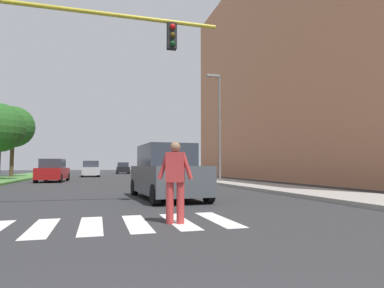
{
  "coord_description": "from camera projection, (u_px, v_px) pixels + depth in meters",
  "views": [
    {
      "loc": [
        -0.34,
        -0.63,
        1.19
      ],
      "look_at": [
        4.13,
        15.04,
        2.27
      ],
      "focal_mm": 30.85,
      "sensor_mm": 36.0,
      "label": 1
    }
  ],
  "objects": [
    {
      "name": "apartment_block_right",
      "position": [
        354.0,
        63.0,
        28.0
      ],
      "size": [
        15.68,
        37.24,
        19.76
      ],
      "primitive_type": "cube",
      "color": "tan",
      "rests_on": "ground_plane"
    },
    {
      "name": "pedestrian_performer",
      "position": [
        175.0,
        178.0,
        6.83
      ],
      "size": [
        0.73,
        0.35,
        1.69
      ],
      "color": "#B23333",
      "rests_on": "ground_plane"
    },
    {
      "name": "sidewalk_right",
      "position": [
        197.0,
        178.0,
        29.77
      ],
      "size": [
        3.0,
        64.0,
        0.15
      ],
      "primitive_type": "cube",
      "color": "#9E9991",
      "rests_on": "ground_plane"
    },
    {
      "name": "ground_plane",
      "position": [
        102.0,
        179.0,
        29.4
      ],
      "size": [
        140.0,
        140.0,
        0.0
      ],
      "primitive_type": "plane",
      "color": "#2D2D30"
    },
    {
      "name": "suv_crossing",
      "position": [
        167.0,
        173.0,
        12.03
      ],
      "size": [
        2.22,
        4.71,
        1.97
      ],
      "color": "#474C51",
      "rests_on": "ground_plane"
    },
    {
      "name": "crosswalk",
      "position": [
        114.0,
        224.0,
        6.69
      ],
      "size": [
        4.95,
        2.2,
        0.01
      ],
      "color": "silver",
      "rests_on": "ground_plane"
    },
    {
      "name": "street_lamp_right",
      "position": [
        218.0,
        117.0,
        23.16
      ],
      "size": [
        1.02,
        0.24,
        7.5
      ],
      "color": "slate",
      "rests_on": "sidewalk_right"
    },
    {
      "name": "tree_distant",
      "position": [
        13.0,
        127.0,
        32.52
      ],
      "size": [
        4.07,
        4.07,
        6.93
      ],
      "color": "#4C3823",
      "rests_on": "median_strip"
    },
    {
      "name": "sedan_midblock",
      "position": [
        53.0,
        171.0,
        24.54
      ],
      "size": [
        2.1,
        4.27,
        1.7
      ],
      "color": "maroon",
      "rests_on": "ground_plane"
    },
    {
      "name": "sedan_far_horizon",
      "position": [
        123.0,
        168.0,
        49.82
      ],
      "size": [
        2.0,
        4.29,
        1.71
      ],
      "color": "black",
      "rests_on": "ground_plane"
    },
    {
      "name": "sedan_distant",
      "position": [
        91.0,
        169.0,
        36.37
      ],
      "size": [
        2.06,
        4.64,
        1.74
      ],
      "color": "#B7B7BC",
      "rests_on": "ground_plane"
    }
  ]
}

